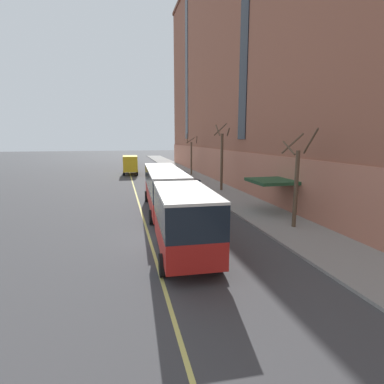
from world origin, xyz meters
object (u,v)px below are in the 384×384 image
(parked_car_navy_2, at_px, (166,169))
(street_tree_mid_block, at_px, (296,181))
(parked_car_navy_0, at_px, (179,178))
(box_truck, at_px, (130,164))
(street_tree_far_downtown, at_px, (191,155))
(street_tree_far_uptown, at_px, (222,158))
(city_bus, at_px, (169,195))
(parked_car_darkgray_3, at_px, (191,186))

(parked_car_navy_2, bearing_deg, street_tree_mid_block, -83.78)
(parked_car_navy_0, xyz_separation_m, street_tree_mid_block, (3.50, -21.34, 2.39))
(parked_car_navy_0, distance_m, box_truck, 12.76)
(street_tree_far_downtown, bearing_deg, street_tree_far_uptown, -90.03)
(parked_car_navy_0, bearing_deg, box_truck, 117.59)
(parked_car_navy_2, height_order, box_truck, box_truck)
(parked_car_navy_2, bearing_deg, street_tree_far_downtown, -43.68)
(city_bus, xyz_separation_m, street_tree_mid_block, (7.75, -3.15, 1.15))
(parked_car_darkgray_3, relative_size, street_tree_far_uptown, 0.59)
(parked_car_navy_0, height_order, box_truck, box_truck)
(city_bus, bearing_deg, street_tree_far_downtown, 73.42)
(street_tree_far_downtown, bearing_deg, parked_car_darkgray_3, -103.67)
(city_bus, bearing_deg, box_truck, 93.18)
(street_tree_mid_block, xyz_separation_m, street_tree_far_uptown, (-0.02, 14.57, 0.56))
(parked_car_darkgray_3, bearing_deg, street_tree_mid_block, -75.63)
(street_tree_mid_block, bearing_deg, city_bus, 157.89)
(parked_car_navy_2, xyz_separation_m, street_tree_mid_block, (3.55, -32.53, 2.39))
(street_tree_far_uptown, xyz_separation_m, street_tree_far_downtown, (0.01, 14.58, -0.48))
(parked_car_darkgray_3, distance_m, street_tree_far_uptown, 4.69)
(street_tree_mid_block, height_order, street_tree_far_downtown, street_tree_far_downtown)
(parked_car_navy_0, distance_m, street_tree_far_uptown, 8.16)
(parked_car_darkgray_3, xyz_separation_m, street_tree_far_uptown, (3.63, 0.35, 2.96))
(parked_car_darkgray_3, relative_size, street_tree_far_downtown, 0.67)
(street_tree_mid_block, relative_size, street_tree_far_uptown, 0.86)
(parked_car_navy_0, bearing_deg, parked_car_navy_2, 90.27)
(city_bus, distance_m, street_tree_far_uptown, 13.90)
(parked_car_darkgray_3, bearing_deg, street_tree_far_uptown, 5.54)
(parked_car_navy_2, bearing_deg, parked_car_navy_0, -89.73)
(street_tree_mid_block, bearing_deg, box_truck, 106.06)
(street_tree_mid_block, bearing_deg, parked_car_darkgray_3, 104.37)
(street_tree_mid_block, distance_m, street_tree_far_uptown, 14.58)
(parked_car_navy_2, relative_size, street_tree_mid_block, 0.74)
(city_bus, xyz_separation_m, parked_car_navy_2, (4.21, 29.38, -1.24))
(city_bus, distance_m, parked_car_navy_0, 18.72)
(parked_car_darkgray_3, bearing_deg, parked_car_navy_2, 89.70)
(city_bus, distance_m, street_tree_far_downtown, 27.16)
(city_bus, height_order, street_tree_mid_block, street_tree_mid_block)
(street_tree_far_uptown, bearing_deg, parked_car_navy_0, 117.19)
(box_truck, xyz_separation_m, street_tree_mid_block, (9.39, -32.62, 1.44))
(parked_car_navy_0, height_order, street_tree_far_uptown, street_tree_far_uptown)
(street_tree_mid_block, xyz_separation_m, street_tree_far_downtown, (-0.01, 29.16, 0.08))
(parked_car_navy_0, height_order, street_tree_far_downtown, street_tree_far_downtown)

